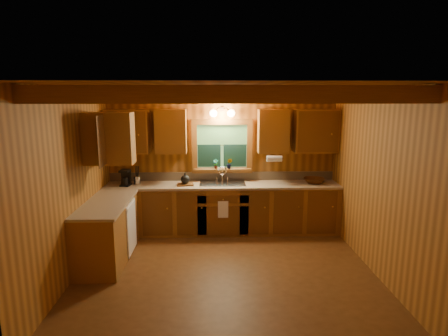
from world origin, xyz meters
The scene contains 20 objects.
room centered at (0.00, 0.00, 1.30)m, with size 4.20×4.20×4.20m.
ceiling_beams centered at (0.00, 0.00, 2.49)m, with size 4.20×2.54×0.18m.
base_cabinets centered at (-0.49, 1.28, 0.43)m, with size 4.20×2.22×0.86m.
countertop centered at (-0.48, 1.29, 0.88)m, with size 4.20×2.24×0.04m.
backsplash centered at (0.00, 1.89, 0.98)m, with size 4.20×0.02×0.16m, color tan.
dishwasher_panel centered at (-1.47, 0.68, 0.43)m, with size 0.02×0.60×0.80m, color white.
upper_cabinets centered at (-0.56, 1.42, 1.84)m, with size 4.19×1.77×0.78m.
window centered at (0.00, 1.87, 1.53)m, with size 1.12×0.08×1.00m.
window_sill centered at (0.00, 1.82, 1.12)m, with size 1.06×0.14×0.04m, color brown.
wall_sconce centered at (0.00, 1.75, 2.16)m, with size 0.45×0.21×0.17m.
paper_towel_roll centered at (0.92, 1.53, 1.37)m, with size 0.11×0.11×0.27m, color white.
dish_towel centered at (0.00, 1.26, 0.52)m, with size 0.18×0.01×0.30m, color white.
sink centered at (0.00, 1.60, 0.86)m, with size 0.82×0.48×0.43m.
coffee_maker centered at (-1.72, 1.55, 1.04)m, with size 0.16×0.21×0.29m.
utensil_crock centered at (-1.54, 1.62, 0.98)m, with size 0.12×0.12×0.34m.
cutting_board centered at (-0.67, 1.52, 0.91)m, with size 0.29×0.21×0.03m, color brown.
teakettle centered at (-0.67, 1.52, 1.01)m, with size 0.16×0.16×0.20m.
wicker_basket centered at (1.67, 1.60, 0.95)m, with size 0.38×0.38×0.09m, color #48230C.
potted_plant_left centered at (-0.12, 1.80, 1.23)m, with size 0.09×0.06×0.18m, color brown.
potted_plant_right centered at (0.13, 1.79, 1.24)m, with size 0.11×0.09×0.19m, color brown.
Camera 1 is at (-0.19, -4.98, 2.49)m, focal length 29.97 mm.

